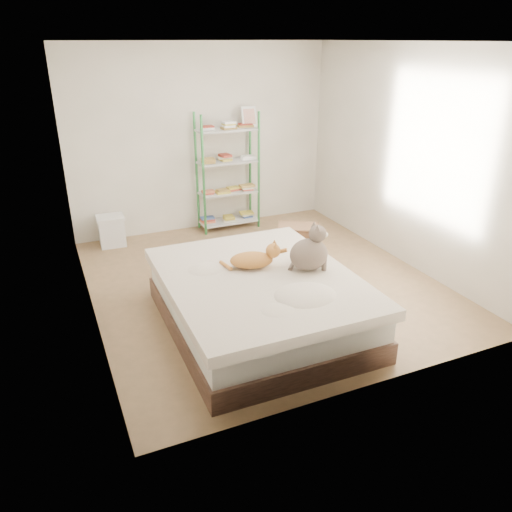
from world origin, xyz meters
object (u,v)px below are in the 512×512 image
white_bin (112,231)px  bed (259,301)px  orange_cat (251,258)px  cardboard_box (298,240)px  shelf_unit (228,174)px  grey_cat (309,248)px

white_bin → bed: bearing=-70.1°
orange_cat → cardboard_box: bearing=63.2°
shelf_unit → white_bin: (-1.73, -0.03, -0.61)m
cardboard_box → grey_cat: bearing=-83.7°
white_bin → shelf_unit: bearing=1.0°
bed → shelf_unit: bearing=75.5°
shelf_unit → white_bin: size_ratio=4.13×
orange_cat → grey_cat: size_ratio=1.10×
bed → grey_cat: grey_cat is taller
bed → shelf_unit: shelf_unit is taller
bed → orange_cat: size_ratio=4.35×
orange_cat → bed: bearing=-75.5°
grey_cat → bed: bearing=94.0°
bed → grey_cat: bearing=-6.8°
grey_cat → shelf_unit: (0.24, 2.83, 0.04)m
orange_cat → white_bin: (-1.00, 2.54, -0.44)m
grey_cat → white_bin: size_ratio=1.09×
shelf_unit → cardboard_box: size_ratio=2.45×
bed → white_bin: size_ratio=5.18×
orange_cat → cardboard_box: (1.21, 1.27, -0.47)m
grey_cat → white_bin: 3.22m
cardboard_box → white_bin: cardboard_box is taller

